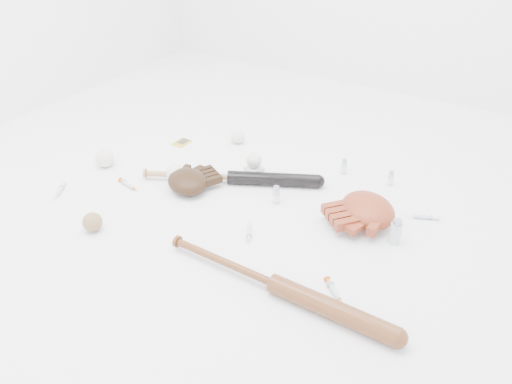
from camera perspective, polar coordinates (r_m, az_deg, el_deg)
The scene contains 23 objects.
bat_dark at distance 2.13m, azimuth -2.99°, elevation 1.70°, with size 0.79×0.06×0.06m, color black, non-canonical shape.
bat_wood at distance 1.60m, azimuth 2.09°, elevation -10.44°, with size 0.85×0.06×0.06m, color brown, non-canonical shape.
glove_dark at distance 2.10m, azimuth -7.83°, elevation 1.24°, with size 0.23×0.23×0.08m, color black, non-canonical shape.
glove_tan at distance 1.94m, azimuth 12.65°, elevation -1.97°, with size 0.28×0.28×0.10m, color maroon, non-canonical shape.
trading_card at distance 2.49m, azimuth -8.48°, elevation 5.60°, with size 0.06×0.09×0.00m, color gold.
pedestal at distance 2.19m, azimuth -0.22°, elevation 2.44°, with size 0.07×0.07×0.04m, color white.
baseball_on_pedestal at distance 2.17m, azimuth -0.23°, elevation 3.65°, with size 0.07×0.07×0.07m, color silver.
baseball_left at distance 2.35m, azimuth -16.90°, elevation 3.72°, with size 0.08×0.08×0.08m, color silver.
baseball_upper at distance 2.45m, azimuth -2.11°, elevation 6.37°, with size 0.07×0.07×0.07m, color silver.
baseball_mid at distance 2.16m, azimuth -9.21°, elevation 2.16°, with size 0.08×0.08×0.08m, color silver.
baseball_aged at distance 1.94m, azimuth -18.19°, elevation -3.28°, with size 0.07×0.07×0.07m, color olive.
syringe_0 at distance 2.23m, azimuth -21.55°, elevation 0.08°, with size 0.14×0.02×0.02m, color #ADBCC6, non-canonical shape.
syringe_1 at distance 1.85m, azimuth -0.79°, elevation -4.50°, with size 0.14×0.02×0.02m, color #ADBCC6, non-canonical shape.
syringe_2 at distance 2.16m, azimuth 0.28°, elevation 1.54°, with size 0.14×0.02×0.02m, color #ADBCC6, non-canonical shape.
syringe_3 at distance 1.63m, azimuth 8.96°, elevation -11.22°, with size 0.15×0.03×0.02m, color #ADBCC6, non-canonical shape.
syringe_4 at distance 2.03m, azimuth 18.58°, elevation -2.73°, with size 0.14×0.02×0.02m, color #ADBCC6, non-canonical shape.
syringe_5 at distance 2.18m, azimuth -14.36°, elevation 0.78°, with size 0.15×0.03×0.02m, color #ADBCC6, non-canonical shape.
vial_0 at distance 2.02m, azimuth 12.96°, elevation -0.95°, with size 0.03×0.03×0.07m, color silver.
vial_1 at distance 2.19m, azimuth 15.13°, elevation 1.53°, with size 0.03×0.03×0.07m, color silver.
vial_2 at distance 2.00m, azimuth 2.33°, elevation -0.31°, with size 0.03×0.03×0.08m, color silver.
vial_3 at distance 1.85m, azimuth 15.68°, elevation -4.37°, with size 0.04×0.04×0.10m, color silver.
vial_4 at distance 2.12m, azimuth -8.02°, elevation 1.32°, with size 0.03×0.03×0.06m, color silver.
vial_5 at distance 2.23m, azimuth 10.02°, elevation 2.89°, with size 0.03×0.03×0.07m, color silver.
Camera 1 is at (0.91, -1.38, 1.13)m, focal length 35.00 mm.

